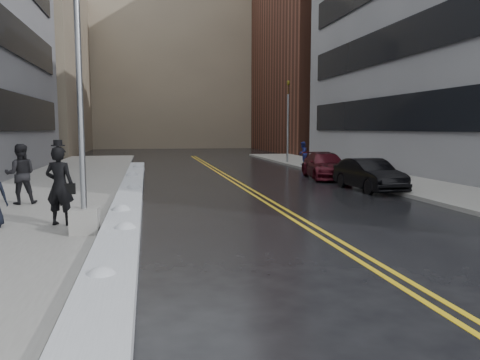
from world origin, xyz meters
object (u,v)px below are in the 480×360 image
pedestrian_fedora (60,186)px  fire_hydrant (388,175)px  car_black (369,175)px  car_maroon (325,166)px  pedestrian_east (303,153)px  traffic_signal (288,118)px  pedestrian_b (21,174)px  lamppost (81,134)px

pedestrian_fedora → fire_hydrant: bearing=-134.1°
car_black → car_maroon: (0.00, 5.02, -0.00)m
car_black → pedestrian_east: bearing=81.4°
car_black → car_maroon: car_black is taller
fire_hydrant → pedestrian_fedora: (-13.03, -6.91, 0.63)m
fire_hydrant → car_black: 1.90m
pedestrian_east → car_black: bearing=39.4°
pedestrian_fedora → car_black: bearing=-135.5°
traffic_signal → pedestrian_b: 22.45m
traffic_signal → car_black: traffic_signal is taller
lamppost → car_black: bearing=32.3°
fire_hydrant → traffic_signal: size_ratio=0.12×
car_black → pedestrian_b: bearing=-174.8°
traffic_signal → pedestrian_b: traffic_signal is taller
lamppost → car_maroon: bearing=47.7°
pedestrian_fedora → pedestrian_b: size_ratio=1.03×
lamppost → car_black: lamppost is taller
lamppost → pedestrian_fedora: size_ratio=3.71×
traffic_signal → car_black: 15.44m
fire_hydrant → pedestrian_b: 15.24m
lamppost → pedestrian_fedora: 1.89m
fire_hydrant → car_maroon: car_maroon is taller
pedestrian_east → car_black: pedestrian_east is taller
fire_hydrant → pedestrian_fedora: size_ratio=0.36×
fire_hydrant → pedestrian_fedora: bearing=-152.1°
traffic_signal → car_black: (-1.00, -15.16, -2.72)m
pedestrian_fedora → pedestrian_b: 4.30m
pedestrian_fedora → pedestrian_b: bearing=-45.8°
traffic_signal → car_maroon: size_ratio=1.28×
fire_hydrant → pedestrian_east: size_ratio=0.46×
pedestrian_fedora → car_black: size_ratio=0.50×
car_black → pedestrian_fedora: bearing=-156.3°
traffic_signal → car_maroon: 10.55m
traffic_signal → pedestrian_b: bearing=-130.2°
pedestrian_fedora → pedestrian_b: (-1.90, 3.86, -0.03)m
pedestrian_east → car_maroon: 7.54m
pedestrian_b → fire_hydrant: bearing=-178.3°
traffic_signal → pedestrian_east: size_ratio=3.78×
pedestrian_east → car_black: (-1.27, -12.45, -0.26)m
fire_hydrant → lamppost: bearing=-147.0°
car_maroon → pedestrian_b: bearing=-145.4°
pedestrian_east → fire_hydrant: bearing=46.4°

